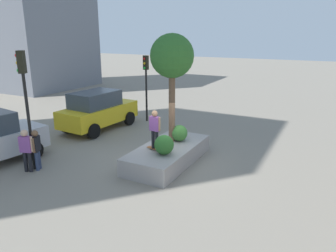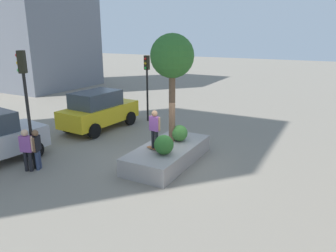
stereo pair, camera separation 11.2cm
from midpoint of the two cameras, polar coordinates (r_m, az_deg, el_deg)
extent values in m
plane|color=gray|center=(14.04, -0.81, -6.42)|extent=(120.00, 120.00, 0.00)
cube|color=gray|center=(13.89, -0.23, -5.03)|extent=(4.53, 2.07, 0.74)
cylinder|color=brown|center=(14.00, 0.46, 3.64)|extent=(0.28, 0.28, 3.23)
sphere|color=#2D6628|center=(13.69, 0.48, 12.35)|extent=(1.85, 1.85, 1.85)
sphere|color=#3D7A33|center=(14.33, 1.82, -1.26)|extent=(0.73, 0.73, 0.73)
sphere|color=#2D6628|center=(12.75, -0.95, -3.35)|extent=(0.79, 0.79, 0.79)
cube|color=brown|center=(13.31, -2.57, -4.03)|extent=(0.40, 0.83, 0.02)
sphere|color=beige|center=(13.21, -1.51, -4.34)|extent=(0.06, 0.06, 0.06)
sphere|color=beige|center=(13.09, -2.02, -4.53)|extent=(0.06, 0.06, 0.06)
sphere|color=beige|center=(13.54, -3.09, -3.83)|extent=(0.06, 0.06, 0.06)
sphere|color=beige|center=(13.43, -3.60, -4.01)|extent=(0.06, 0.06, 0.06)
cylinder|color=black|center=(13.23, -2.91, -2.37)|extent=(0.14, 0.14, 0.76)
cylinder|color=black|center=(13.12, -2.26, -2.51)|extent=(0.14, 0.14, 0.76)
cube|color=#8C4C99|center=(12.97, -2.62, 0.41)|extent=(0.23, 0.45, 0.60)
cylinder|color=#9E7251|center=(13.10, -3.43, 0.63)|extent=(0.09, 0.09, 0.57)
cylinder|color=#9E7251|center=(12.84, -1.81, 0.33)|extent=(0.09, 0.09, 0.57)
sphere|color=#9E7251|center=(12.87, -2.65, 2.23)|extent=(0.25, 0.25, 0.25)
cylinder|color=black|center=(17.10, -26.49, -2.54)|extent=(0.84, 0.35, 0.81)
cylinder|color=black|center=(15.42, -22.89, -4.03)|extent=(0.84, 0.35, 0.81)
cube|color=gold|center=(19.03, -12.33, 2.11)|extent=(4.91, 2.30, 0.96)
cube|color=#38424C|center=(18.67, -13.00, 4.67)|extent=(2.79, 1.93, 0.86)
cylinder|color=black|center=(20.90, -11.40, 2.07)|extent=(0.83, 0.29, 0.81)
cylinder|color=black|center=(19.63, -7.04, 1.35)|extent=(0.83, 0.29, 0.81)
cylinder|color=black|center=(18.85, -17.65, 0.06)|extent=(0.83, 0.29, 0.81)
cylinder|color=black|center=(17.42, -13.25, -0.89)|extent=(0.83, 0.29, 0.81)
cylinder|color=black|center=(20.18, -4.01, 5.37)|extent=(0.12, 0.12, 3.24)
cube|color=black|center=(19.90, -4.12, 11.16)|extent=(0.26, 0.30, 0.85)
sphere|color=red|center=(19.76, -4.40, 11.83)|extent=(0.14, 0.14, 0.14)
sphere|color=gold|center=(19.78, -4.39, 11.02)|extent=(0.14, 0.14, 0.14)
sphere|color=green|center=(19.81, -4.37, 10.22)|extent=(0.14, 0.14, 0.14)
cylinder|color=black|center=(13.89, -23.64, 0.48)|extent=(0.12, 0.12, 3.92)
cube|color=black|center=(13.49, -24.79, 10.28)|extent=(0.36, 0.35, 0.85)
sphere|color=red|center=(13.54, -25.51, 11.26)|extent=(0.14, 0.14, 0.14)
sphere|color=gold|center=(13.56, -25.37, 10.08)|extent=(0.14, 0.14, 0.14)
sphere|color=green|center=(13.58, -25.22, 8.91)|extent=(0.14, 0.14, 0.14)
cylinder|color=black|center=(14.12, -23.48, -5.88)|extent=(0.15, 0.15, 0.84)
cylinder|color=black|center=(14.22, -24.18, -5.80)|extent=(0.15, 0.15, 0.84)
cube|color=#8C4C99|center=(13.92, -24.18, -2.98)|extent=(0.35, 0.51, 0.66)
cylinder|color=#D8AD8C|center=(13.79, -23.31, -2.98)|extent=(0.10, 0.10, 0.62)
cylinder|color=#D8AD8C|center=(14.05, -25.05, -2.84)|extent=(0.10, 0.10, 0.62)
sphere|color=#D8AD8C|center=(13.79, -24.40, -1.15)|extent=(0.27, 0.27, 0.27)
cylinder|color=navy|center=(14.14, -22.45, -5.81)|extent=(0.15, 0.15, 0.80)
cylinder|color=navy|center=(14.30, -22.14, -5.53)|extent=(0.15, 0.15, 0.80)
cube|color=black|center=(13.99, -22.61, -2.96)|extent=(0.49, 0.37, 0.62)
cylinder|color=brown|center=(13.78, -23.01, -3.21)|extent=(0.10, 0.10, 0.59)
cylinder|color=brown|center=(14.18, -22.23, -2.58)|extent=(0.10, 0.10, 0.59)
sphere|color=brown|center=(13.86, -22.80, -1.23)|extent=(0.26, 0.26, 0.26)
camera|label=1|loc=(0.06, -90.24, -0.07)|focal=34.33mm
camera|label=2|loc=(0.06, 89.76, 0.07)|focal=34.33mm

